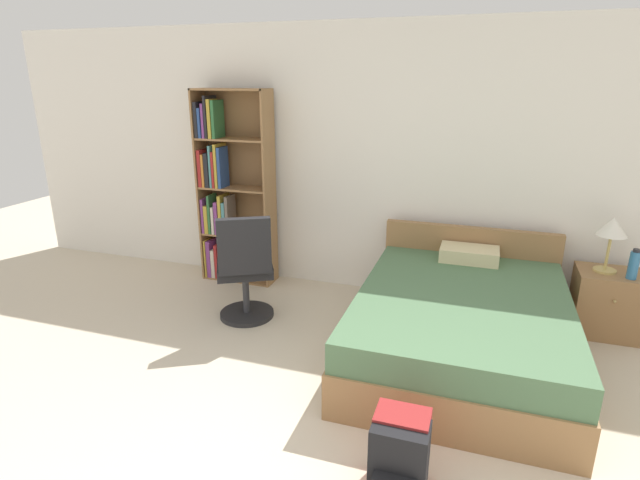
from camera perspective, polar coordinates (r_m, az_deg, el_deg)
wall_back at (r=4.86m, az=10.59°, el=8.38°), size 9.00×0.06×2.60m
bookshelf at (r=5.32m, az=-10.62°, el=5.38°), size 0.78×0.29×1.99m
bed at (r=4.07m, az=15.81°, el=-9.14°), size 1.56×2.06×0.80m
office_chair at (r=4.43m, az=-8.56°, el=-3.46°), size 0.67×0.71×1.01m
nightstand at (r=4.90m, az=29.94°, el=-6.23°), size 0.52×0.44×0.55m
table_lamp at (r=4.70m, az=30.41°, el=0.99°), size 0.24×0.24×0.47m
water_bottle at (r=4.70m, az=32.21°, el=-2.41°), size 0.08×0.08×0.25m
backpack_red at (r=2.90m, az=9.16°, el=-22.78°), size 0.28×0.27×0.44m
backpack_black at (r=2.84m, az=8.96°, el=-23.93°), size 0.29×0.27×0.42m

